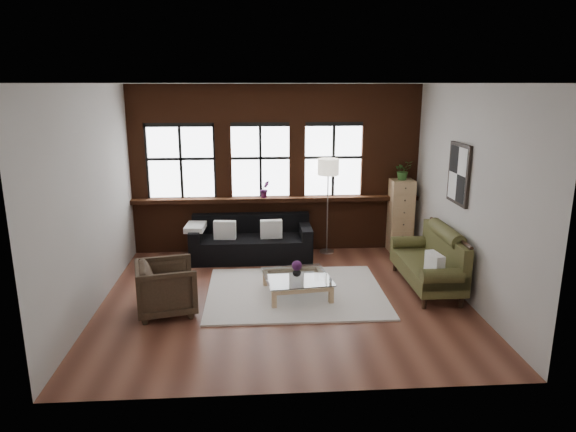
{
  "coord_description": "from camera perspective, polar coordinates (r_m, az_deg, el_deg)",
  "views": [
    {
      "loc": [
        -0.44,
        -7.3,
        3.19
      ],
      "look_at": [
        0.1,
        0.6,
        1.15
      ],
      "focal_mm": 32.0,
      "sensor_mm": 36.0,
      "label": 1
    }
  ],
  "objects": [
    {
      "name": "pillow_settee",
      "position": [
        7.94,
        15.96,
        -5.19
      ],
      "size": [
        0.19,
        0.4,
        0.34
      ],
      "primitive_type": "cube",
      "rotation": [
        0.0,
        0.0,
        0.15
      ],
      "color": "white",
      "rests_on": "vintage_settee"
    },
    {
      "name": "floor_lamp",
      "position": [
        9.82,
        4.42,
        1.48
      ],
      "size": [
        0.4,
        0.4,
        1.99
      ],
      "primitive_type": null,
      "color": "#A5A5A8",
      "rests_on": "floor"
    },
    {
      "name": "wall_right",
      "position": [
        8.13,
        19.31,
        2.34
      ],
      "size": [
        0.0,
        5.0,
        5.0
      ],
      "primitive_type": "plane",
      "rotation": [
        1.57,
        0.0,
        -1.57
      ],
      "color": "#B6B2AA",
      "rests_on": "ground"
    },
    {
      "name": "ceiling",
      "position": [
        7.31,
        -0.47,
        14.52
      ],
      "size": [
        5.5,
        5.5,
        0.0
      ],
      "primitive_type": "plane",
      "rotation": [
        3.14,
        0.0,
        0.0
      ],
      "color": "white",
      "rests_on": "ground"
    },
    {
      "name": "flowers",
      "position": [
        7.9,
        0.99,
        -5.53
      ],
      "size": [
        0.16,
        0.16,
        0.16
      ],
      "primitive_type": "sphere",
      "color": "#4E1C51",
      "rests_on": "vase"
    },
    {
      "name": "potted_plant_top",
      "position": [
        10.04,
        12.66,
        4.98
      ],
      "size": [
        0.39,
        0.36,
        0.37
      ],
      "primitive_type": "imported",
      "rotation": [
        0.0,
        0.0,
        0.24
      ],
      "color": "#2D5923",
      "rests_on": "drawer_chest"
    },
    {
      "name": "sill_ledge",
      "position": [
        9.9,
        -1.28,
        1.9
      ],
      "size": [
        5.5,
        0.3,
        0.08
      ],
      "primitive_type": "cube",
      "color": "#462010",
      "rests_on": "brick_backwall"
    },
    {
      "name": "drawer_chest",
      "position": [
        10.22,
        12.39,
        0.05
      ],
      "size": [
        0.44,
        0.44,
        1.42
      ],
      "primitive_type": "cube",
      "color": "tan",
      "rests_on": "floor"
    },
    {
      "name": "vintage_settee",
      "position": [
        8.5,
        15.17,
        -4.61
      ],
      "size": [
        0.81,
        1.83,
        0.98
      ],
      "primitive_type": null,
      "color": "#464420",
      "rests_on": "floor"
    },
    {
      "name": "floor",
      "position": [
        7.98,
        -0.43,
        -9.12
      ],
      "size": [
        5.5,
        5.5,
        0.0
      ],
      "primitive_type": "plane",
      "color": "brown",
      "rests_on": "ground"
    },
    {
      "name": "wall_poster",
      "position": [
        8.34,
        18.47,
        4.46
      ],
      "size": [
        0.05,
        0.74,
        0.94
      ],
      "primitive_type": null,
      "color": "black",
      "rests_on": "wall_right"
    },
    {
      "name": "coffee_table",
      "position": [
        8.02,
        0.98,
        -7.77
      ],
      "size": [
        1.1,
        1.1,
        0.33
      ],
      "primitive_type": null,
      "rotation": [
        0.0,
        0.0,
        0.13
      ],
      "color": "tan",
      "rests_on": "shag_rug"
    },
    {
      "name": "pillow_a",
      "position": [
        9.48,
        -7.03,
        -1.55
      ],
      "size": [
        0.41,
        0.19,
        0.34
      ],
      "primitive_type": "cube",
      "rotation": [
        0.0,
        0.0,
        -0.12
      ],
      "color": "white",
      "rests_on": "dark_sofa"
    },
    {
      "name": "dark_sofa",
      "position": [
        9.61,
        -4.11,
        -2.43
      ],
      "size": [
        2.24,
        0.9,
        0.81
      ],
      "primitive_type": null,
      "color": "black",
      "rests_on": "floor"
    },
    {
      "name": "pillow_b",
      "position": [
        9.47,
        -1.88,
        -1.46
      ],
      "size": [
        0.41,
        0.16,
        0.34
      ],
      "primitive_type": "cube",
      "rotation": [
        0.0,
        0.0,
        0.06
      ],
      "color": "white",
      "rests_on": "dark_sofa"
    },
    {
      "name": "window_left",
      "position": [
        9.95,
        -11.79,
        5.82
      ],
      "size": [
        1.38,
        0.1,
        1.5
      ],
      "primitive_type": null,
      "color": "black",
      "rests_on": "brick_backwall"
    },
    {
      "name": "wall_back",
      "position": [
        9.94,
        -1.33,
        5.24
      ],
      "size": [
        5.5,
        0.0,
        5.5
      ],
      "primitive_type": "plane",
      "rotation": [
        1.57,
        0.0,
        0.0
      ],
      "color": "#B6B2AA",
      "rests_on": "ground"
    },
    {
      "name": "window_right",
      "position": [
        9.98,
        5.03,
        6.09
      ],
      "size": [
        1.38,
        0.1,
        1.5
      ],
      "primitive_type": null,
      "color": "black",
      "rests_on": "brick_backwall"
    },
    {
      "name": "wall_left",
      "position": [
        7.82,
        -21.01,
        1.74
      ],
      "size": [
        0.0,
        5.0,
        5.0
      ],
      "primitive_type": "plane",
      "rotation": [
        1.57,
        0.0,
        1.57
      ],
      "color": "#B6B2AA",
      "rests_on": "ground"
    },
    {
      "name": "vase",
      "position": [
        7.94,
        0.99,
        -6.22
      ],
      "size": [
        0.16,
        0.16,
        0.14
      ],
      "primitive_type": "imported",
      "rotation": [
        0.0,
        0.0,
        0.27
      ],
      "color": "#B2B2B2",
      "rests_on": "coffee_table"
    },
    {
      "name": "armchair",
      "position": [
        7.58,
        -13.34,
        -7.75
      ],
      "size": [
        0.99,
        0.97,
        0.75
      ],
      "primitive_type": "imported",
      "rotation": [
        0.0,
        0.0,
        1.79
      ],
      "color": "#312418",
      "rests_on": "floor"
    },
    {
      "name": "window_mid",
      "position": [
        9.86,
        -3.08,
        6.03
      ],
      "size": [
        1.38,
        0.1,
        1.5
      ],
      "primitive_type": null,
      "color": "black",
      "rests_on": "brick_backwall"
    },
    {
      "name": "sill_plant",
      "position": [
        9.82,
        -2.59,
        3.01
      ],
      "size": [
        0.22,
        0.2,
        0.33
      ],
      "primitive_type": "imported",
      "rotation": [
        0.0,
        0.0,
        0.38
      ],
      "color": "#4E1C51",
      "rests_on": "sill_ledge"
    },
    {
      "name": "shag_rug",
      "position": [
        8.16,
        0.83,
        -8.47
      ],
      "size": [
        2.76,
        2.18,
        0.03
      ],
      "primitive_type": "cube",
      "rotation": [
        0.0,
        0.0,
        -0.01
      ],
      "color": "silver",
      "rests_on": "floor"
    },
    {
      "name": "brick_backwall",
      "position": [
        9.88,
        -1.32,
        5.18
      ],
      "size": [
        5.5,
        0.12,
        3.2
      ],
      "primitive_type": null,
      "color": "#462010",
      "rests_on": "floor"
    },
    {
      "name": "wall_front",
      "position": [
        5.08,
        1.28,
        -3.82
      ],
      "size": [
        5.5,
        0.0,
        5.5
      ],
      "primitive_type": "plane",
      "rotation": [
        -1.57,
        0.0,
        0.0
      ],
      "color": "#B6B2AA",
      "rests_on": "ground"
    }
  ]
}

